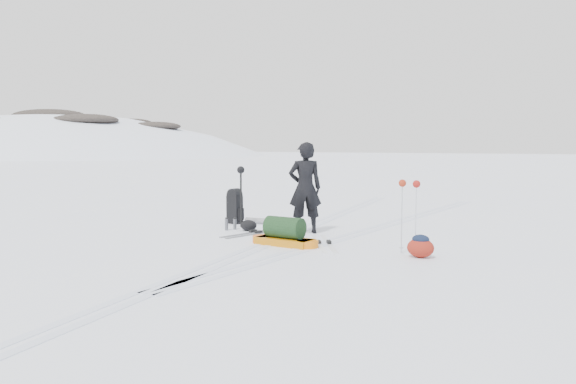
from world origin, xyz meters
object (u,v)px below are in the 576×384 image
at_px(skier, 305,188).
at_px(expedition_rucksack, 237,207).
at_px(ski_poles_black, 241,177).
at_px(pulk_sled, 285,234).

height_order(skier, expedition_rucksack, skier).
relative_size(skier, expedition_rucksack, 2.09).
height_order(expedition_rucksack, ski_poles_black, ski_poles_black).
height_order(skier, pulk_sled, skier).
bearing_deg(pulk_sled, expedition_rucksack, 144.63).
height_order(skier, ski_poles_black, skier).
bearing_deg(ski_poles_black, expedition_rucksack, 149.98).
distance_m(skier, ski_poles_black, 1.76).
relative_size(pulk_sled, expedition_rucksack, 1.56).
bearing_deg(pulk_sled, ski_poles_black, 146.23).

